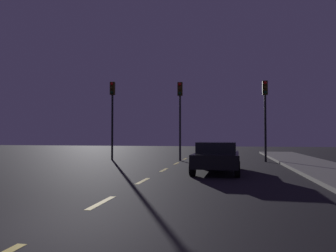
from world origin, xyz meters
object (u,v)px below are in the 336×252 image
at_px(traffic_signal_left, 112,106).
at_px(traffic_signal_center, 180,106).
at_px(traffic_signal_right, 265,105).
at_px(car_stopped_ahead, 217,156).

xyz_separation_m(traffic_signal_left, traffic_signal_center, (4.77, -0.00, -0.11)).
bearing_deg(traffic_signal_left, traffic_signal_right, -0.00).
xyz_separation_m(traffic_signal_center, car_stopped_ahead, (2.65, -6.37, -2.94)).
height_order(traffic_signal_center, car_stopped_ahead, traffic_signal_center).
xyz_separation_m(traffic_signal_right, car_stopped_ahead, (-2.82, -6.37, -2.89)).
distance_m(traffic_signal_left, traffic_signal_right, 10.25).
height_order(traffic_signal_center, traffic_signal_right, traffic_signal_center).
relative_size(traffic_signal_left, car_stopped_ahead, 1.20).
relative_size(traffic_signal_left, traffic_signal_center, 1.03).
height_order(traffic_signal_right, car_stopped_ahead, traffic_signal_right).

